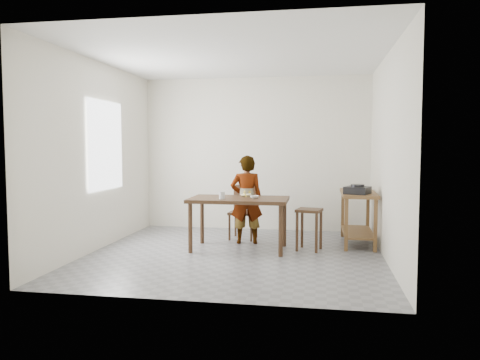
% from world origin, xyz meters
% --- Properties ---
extents(floor, '(4.00, 4.00, 0.04)m').
position_xyz_m(floor, '(0.00, 0.00, -0.02)').
color(floor, slate).
rests_on(floor, ground).
extents(ceiling, '(4.00, 4.00, 0.04)m').
position_xyz_m(ceiling, '(0.00, 0.00, 2.72)').
color(ceiling, white).
rests_on(ceiling, wall_back).
extents(wall_back, '(4.00, 0.04, 2.70)m').
position_xyz_m(wall_back, '(0.00, 2.02, 1.35)').
color(wall_back, white).
rests_on(wall_back, ground).
extents(wall_front, '(4.00, 0.04, 2.70)m').
position_xyz_m(wall_front, '(0.00, -2.02, 1.35)').
color(wall_front, white).
rests_on(wall_front, ground).
extents(wall_left, '(0.04, 4.00, 2.70)m').
position_xyz_m(wall_left, '(-2.02, 0.00, 1.35)').
color(wall_left, white).
rests_on(wall_left, ground).
extents(wall_right, '(0.04, 4.00, 2.70)m').
position_xyz_m(wall_right, '(2.02, 0.00, 1.35)').
color(wall_right, white).
rests_on(wall_right, ground).
extents(window_pane, '(0.02, 1.10, 1.30)m').
position_xyz_m(window_pane, '(-1.97, 0.20, 1.50)').
color(window_pane, white).
rests_on(window_pane, wall_left).
extents(dining_table, '(1.40, 0.80, 0.75)m').
position_xyz_m(dining_table, '(0.00, 0.30, 0.38)').
color(dining_table, '#3B2516').
rests_on(dining_table, floor).
extents(prep_counter, '(0.50, 1.20, 0.80)m').
position_xyz_m(prep_counter, '(1.72, 1.00, 0.40)').
color(prep_counter, brown).
rests_on(prep_counter, floor).
extents(child, '(0.54, 0.41, 1.35)m').
position_xyz_m(child, '(0.04, 0.75, 0.68)').
color(child, silver).
rests_on(child, floor).
extents(dining_chair, '(0.45, 0.45, 0.86)m').
position_xyz_m(dining_chair, '(-0.07, 1.08, 0.43)').
color(dining_chair, '#3B2516').
rests_on(dining_chair, floor).
extents(stool, '(0.40, 0.40, 0.60)m').
position_xyz_m(stool, '(1.00, 0.43, 0.30)').
color(stool, '#3B2516').
rests_on(stool, floor).
extents(glass_tumbler, '(0.10, 0.10, 0.10)m').
position_xyz_m(glass_tumbler, '(-0.21, 0.12, 0.80)').
color(glass_tumbler, silver).
rests_on(glass_tumbler, dining_table).
extents(small_bowl, '(0.17, 0.17, 0.04)m').
position_xyz_m(small_bowl, '(0.23, 0.27, 0.77)').
color(small_bowl, silver).
rests_on(small_bowl, dining_table).
extents(banana, '(0.17, 0.13, 0.06)m').
position_xyz_m(banana, '(0.08, 0.49, 0.78)').
color(banana, yellow).
rests_on(banana, dining_table).
extents(serving_bowl, '(0.25, 0.25, 0.05)m').
position_xyz_m(serving_bowl, '(1.68, 1.35, 0.83)').
color(serving_bowl, silver).
rests_on(serving_bowl, prep_counter).
extents(gas_burner, '(0.42, 0.42, 0.11)m').
position_xyz_m(gas_burner, '(1.68, 0.65, 0.85)').
color(gas_burner, black).
rests_on(gas_burner, prep_counter).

